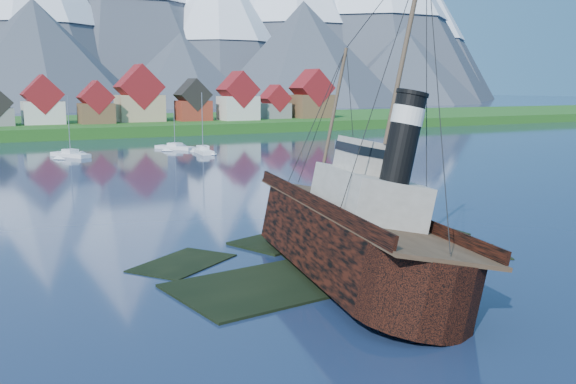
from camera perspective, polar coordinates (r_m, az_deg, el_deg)
name	(u,v)px	position (r m, az deg, el deg)	size (l,w,h in m)	color
ground	(320,268)	(49.56, 2.88, -6.75)	(1400.00, 1400.00, 0.00)	#172441
shoal	(326,263)	(52.30, 3.39, -6.28)	(31.71, 21.24, 1.14)	black
shore_bank	(45,131)	(212.94, -20.79, 5.10)	(600.00, 80.00, 3.20)	#1B4A15
seawall	(63,140)	(175.33, -19.35, 4.38)	(600.00, 2.50, 2.00)	#3F3D38
tugboat_wreck	(333,229)	(48.48, 4.00, -3.32)	(7.29, 31.42, 24.90)	black
sailboat_c	(70,155)	(133.15, -18.77, 3.10)	(6.64, 9.68, 12.46)	white
sailboat_d	(203,152)	(134.06, -7.57, 3.57)	(3.32, 9.72, 13.01)	white
sailboat_e	(175,148)	(143.61, -10.02, 3.87)	(7.13, 9.69, 11.39)	white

